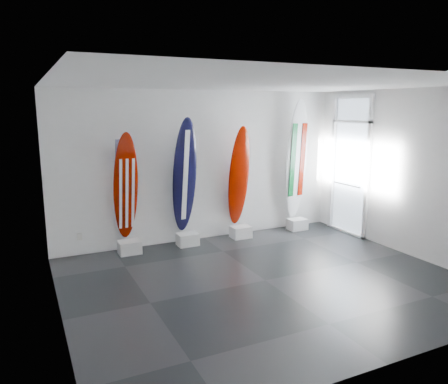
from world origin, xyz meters
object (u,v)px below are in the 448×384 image
surfboard_italy (297,160)px  surfboard_usa (126,187)px  surfboard_navy (185,176)px  surfboard_swiss (239,177)px

surfboard_italy → surfboard_usa: bearing=170.6°
surfboard_italy → surfboard_navy: bearing=170.6°
surfboard_usa → surfboard_italy: size_ratio=0.78×
surfboard_usa → surfboard_navy: bearing=-3.7°
surfboard_usa → surfboard_swiss: 2.32m
surfboard_swiss → surfboard_italy: 1.44m
surfboard_swiss → surfboard_navy: bearing=176.1°
surfboard_swiss → surfboard_italy: (1.41, 0.00, 0.27)m
surfboard_usa → surfboard_italy: 3.75m
surfboard_navy → surfboard_swiss: surfboard_navy is taller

